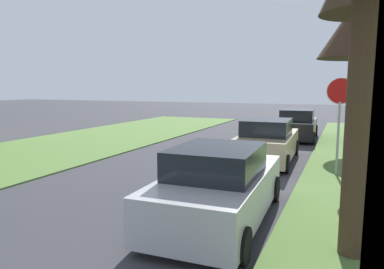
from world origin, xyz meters
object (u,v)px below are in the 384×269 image
at_px(parked_sedan_silver, 219,186).
at_px(parked_sedan_black, 297,125).
at_px(street_tree_right_far, 367,20).
at_px(parked_sedan_tan, 267,142).
at_px(stop_sign_far, 340,105).

distance_m(parked_sedan_silver, parked_sedan_black, 12.61).
xyz_separation_m(street_tree_right_far, parked_sedan_tan, (-3.30, -5.60, -5.04)).
height_order(stop_sign_far, parked_sedan_silver, stop_sign_far).
distance_m(stop_sign_far, parked_sedan_black, 8.12).
distance_m(parked_sedan_tan, parked_sedan_black, 6.35).
height_order(parked_sedan_silver, parked_sedan_tan, same).
xyz_separation_m(parked_sedan_silver, parked_sedan_black, (0.02, 12.61, 0.00)).
distance_m(street_tree_right_far, parked_sedan_black, 5.91).
bearing_deg(parked_sedan_black, parked_sedan_silver, -90.09).
distance_m(parked_sedan_silver, parked_sedan_tan, 6.28).
bearing_deg(street_tree_right_far, stop_sign_far, -97.25).
relative_size(stop_sign_far, parked_sedan_black, 0.67).
relative_size(street_tree_right_far, parked_sedan_tan, 1.68).
height_order(parked_sedan_silver, parked_sedan_black, same).
bearing_deg(street_tree_right_far, parked_sedan_tan, -120.56).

